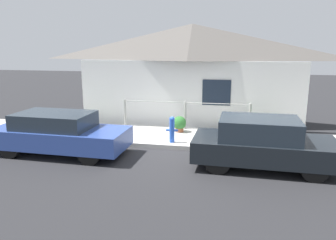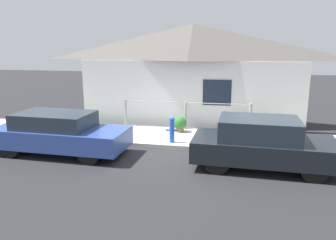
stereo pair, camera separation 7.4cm
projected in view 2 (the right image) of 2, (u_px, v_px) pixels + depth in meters
The scene contains 10 objects.
ground_plane at pixel (175, 150), 10.51m from camera, with size 60.00×60.00×0.00m, color #262628.
sidewalk at pixel (181, 138), 11.63m from camera, with size 24.00×2.37×0.13m.
house at pixel (192, 46), 13.54m from camera, with size 9.40×2.23×4.15m.
fence at pixel (186, 114), 12.47m from camera, with size 4.90×0.10×1.07m.
car_left at pixel (59, 133), 10.01m from camera, with size 4.16×1.73×1.29m.
car_right at pixel (262, 143), 8.83m from camera, with size 3.84×1.81×1.38m.
fire_hydrant at pixel (172, 129), 10.76m from camera, with size 0.40×0.18×0.87m.
potted_plant_near_hydrant at pixel (180, 124), 12.10m from camera, with size 0.50×0.50×0.59m.
potted_plant_by_fence at pixel (90, 118), 12.75m from camera, with size 0.60×0.60×0.67m.
potted_plant_corner at pixel (260, 124), 11.72m from camera, with size 0.58×0.58×0.70m.
Camera 2 is at (1.80, -9.87, 3.27)m, focal length 35.00 mm.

